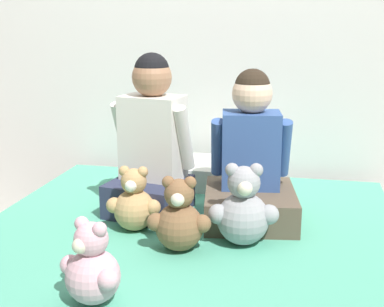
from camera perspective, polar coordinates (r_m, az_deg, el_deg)
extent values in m
cube|color=silver|center=(2.84, 3.56, 13.66)|extent=(8.00, 0.06, 2.50)
cube|color=white|center=(2.00, -1.76, -13.48)|extent=(1.61, 1.93, 0.20)
cube|color=#4CA384|center=(1.95, -1.78, -10.45)|extent=(1.63, 1.95, 0.03)
cube|color=#282D47|center=(2.27, -4.60, -4.58)|extent=(0.34, 0.36, 0.14)
cube|color=silver|center=(2.24, -4.18, 1.73)|extent=(0.27, 0.21, 0.35)
sphere|color=#9E7051|center=(2.20, -4.30, 8.10)|extent=(0.16, 0.16, 0.16)
sphere|color=black|center=(2.20, -4.32, 8.84)|extent=(0.14, 0.14, 0.14)
cylinder|color=silver|center=(2.30, -7.32, 2.22)|extent=(0.08, 0.16, 0.28)
cylinder|color=silver|center=(2.18, -0.87, 1.65)|extent=(0.08, 0.16, 0.28)
cube|color=brown|center=(2.19, 6.19, -5.52)|extent=(0.42, 0.45, 0.13)
cube|color=#33518E|center=(2.18, 6.27, 0.40)|extent=(0.25, 0.20, 0.31)
sphere|color=beige|center=(2.14, 6.44, 6.36)|extent=(0.16, 0.16, 0.16)
sphere|color=#2D2319|center=(2.14, 6.46, 7.11)|extent=(0.14, 0.14, 0.14)
cylinder|color=#33518E|center=(2.18, 2.79, 0.65)|extent=(0.08, 0.14, 0.25)
cylinder|color=#33518E|center=(2.19, 9.74, 0.54)|extent=(0.08, 0.14, 0.25)
sphere|color=tan|center=(2.09, -6.15, -5.99)|extent=(0.16, 0.16, 0.16)
sphere|color=tan|center=(2.05, -6.24, -2.96)|extent=(0.10, 0.10, 0.10)
sphere|color=white|center=(2.01, -6.54, -3.45)|extent=(0.05, 0.05, 0.05)
sphere|color=tan|center=(2.05, -7.24, -1.87)|extent=(0.04, 0.04, 0.04)
sphere|color=tan|center=(2.03, -5.28, -1.96)|extent=(0.04, 0.04, 0.04)
sphere|color=tan|center=(2.09, -8.32, -5.49)|extent=(0.06, 0.06, 0.06)
sphere|color=tan|center=(2.05, -4.20, -5.75)|extent=(0.06, 0.06, 0.06)
sphere|color=#939399|center=(1.96, 5.46, -6.93)|extent=(0.19, 0.19, 0.19)
sphere|color=#939399|center=(1.91, 5.56, -3.09)|extent=(0.12, 0.12, 0.12)
sphere|color=beige|center=(1.86, 5.66, -3.73)|extent=(0.05, 0.05, 0.05)
sphere|color=#939399|center=(1.89, 4.30, -1.75)|extent=(0.05, 0.05, 0.05)
sphere|color=#939399|center=(1.90, 6.87, -1.77)|extent=(0.05, 0.05, 0.05)
sphere|color=#939399|center=(1.92, 2.80, -6.47)|extent=(0.07, 0.07, 0.07)
sphere|color=#939399|center=(1.94, 8.21, -6.46)|extent=(0.07, 0.07, 0.07)
sphere|color=brown|center=(1.90, -1.36, -7.82)|extent=(0.17, 0.17, 0.17)
sphere|color=brown|center=(1.86, -1.38, -4.32)|extent=(0.11, 0.11, 0.11)
sphere|color=beige|center=(1.82, -1.55, -4.92)|extent=(0.05, 0.05, 0.05)
sphere|color=brown|center=(1.85, -2.56, -3.07)|extent=(0.04, 0.04, 0.04)
sphere|color=brown|center=(1.84, -0.21, -3.14)|extent=(0.04, 0.04, 0.04)
sphere|color=brown|center=(1.89, -3.89, -7.31)|extent=(0.06, 0.06, 0.06)
sphere|color=brown|center=(1.87, 1.07, -7.50)|extent=(0.06, 0.06, 0.06)
sphere|color=#DBA3B2|center=(1.60, -10.52, -12.77)|extent=(0.16, 0.16, 0.16)
sphere|color=#DBA3B2|center=(1.55, -10.71, -8.97)|extent=(0.10, 0.10, 0.10)
sphere|color=beige|center=(1.53, -11.87, -9.62)|extent=(0.04, 0.04, 0.04)
sphere|color=#DBA3B2|center=(1.56, -11.69, -7.33)|extent=(0.04, 0.04, 0.04)
sphere|color=#DBA3B2|center=(1.51, -9.84, -7.97)|extent=(0.04, 0.04, 0.04)
sphere|color=#DBA3B2|center=(1.63, -12.85, -11.52)|extent=(0.06, 0.06, 0.06)
sphere|color=#DBA3B2|center=(1.53, -8.98, -13.15)|extent=(0.06, 0.06, 0.06)
cube|color=silver|center=(2.65, 2.31, -2.10)|extent=(0.45, 0.34, 0.11)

